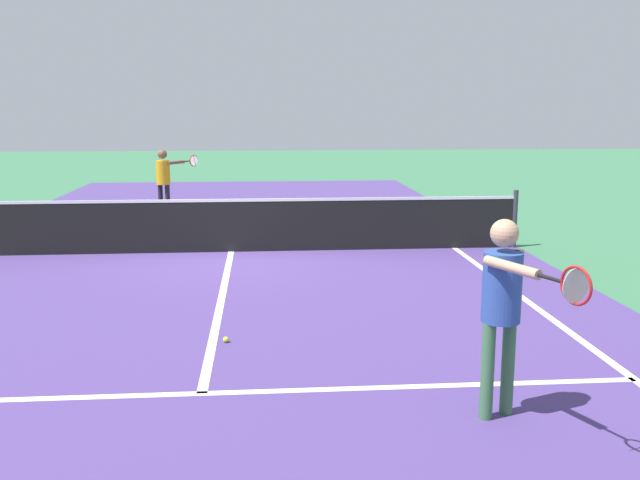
% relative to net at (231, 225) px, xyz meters
% --- Properties ---
extents(ground_plane, '(60.00, 60.00, 0.00)m').
position_rel_net_xyz_m(ground_plane, '(0.00, 0.00, -0.49)').
color(ground_plane, '#38724C').
extents(court_surface_inbounds, '(10.62, 24.40, 0.00)m').
position_rel_net_xyz_m(court_surface_inbounds, '(0.00, 0.00, -0.49)').
color(court_surface_inbounds, '#4C387A').
rests_on(court_surface_inbounds, ground_plane).
extents(line_sideline_right, '(0.10, 11.89, 0.01)m').
position_rel_net_xyz_m(line_sideline_right, '(4.11, -5.95, -0.49)').
color(line_sideline_right, white).
rests_on(line_sideline_right, ground_plane).
extents(line_service_near, '(8.22, 0.10, 0.01)m').
position_rel_net_xyz_m(line_service_near, '(0.00, -6.40, -0.49)').
color(line_service_near, white).
rests_on(line_service_near, ground_plane).
extents(line_center_service, '(0.10, 6.40, 0.01)m').
position_rel_net_xyz_m(line_center_service, '(0.00, -3.20, -0.49)').
color(line_center_service, white).
rests_on(line_center_service, ground_plane).
extents(net, '(10.54, 0.09, 1.07)m').
position_rel_net_xyz_m(net, '(0.00, 0.00, 0.00)').
color(net, '#33383D').
rests_on(net, ground_plane).
extents(player_near, '(0.51, 1.21, 1.69)m').
position_rel_net_xyz_m(player_near, '(2.53, -7.10, 0.56)').
color(player_near, '#3F7247').
rests_on(player_near, ground_plane).
extents(player_far, '(0.93, 0.91, 1.60)m').
position_rel_net_xyz_m(player_far, '(-1.71, 4.14, 0.50)').
color(player_far, black).
rests_on(player_far, ground_plane).
extents(tennis_ball_mid_court, '(0.07, 0.07, 0.07)m').
position_rel_net_xyz_m(tennis_ball_mid_court, '(0.15, -4.99, -0.46)').
color(tennis_ball_mid_court, '#CCE033').
rests_on(tennis_ball_mid_court, ground_plane).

